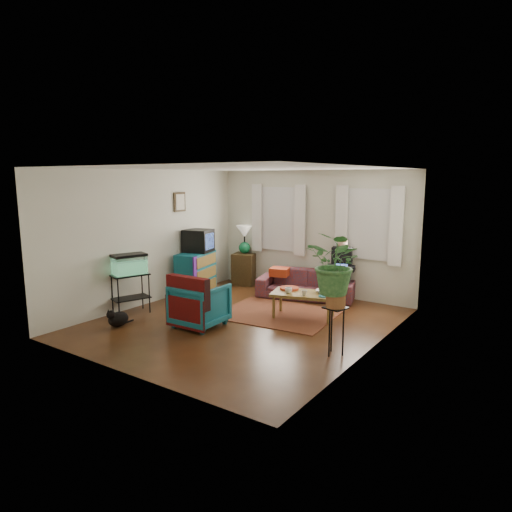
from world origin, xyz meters
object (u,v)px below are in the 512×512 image
Objects in this scene: aquarium_stand at (131,294)px; plant_stand at (335,331)px; coffee_table at (303,305)px; side_table at (245,269)px; dresser at (196,273)px; sofa at (306,280)px; armchair at (200,303)px.

plant_stand is (3.90, 0.29, -0.02)m from aquarium_stand.
aquarium_stand is at bearing -175.81° from plant_stand.
coffee_table is 1.60× the size of plant_stand.
aquarium_stand is (-0.35, -3.05, 0.00)m from side_table.
dresser is 1.36× the size of aquarium_stand.
coffee_table is 1.72m from plant_stand.
plant_stand is (3.89, -1.46, -0.10)m from dresser.
sofa is at bearing 125.83° from plant_stand.
sofa is 2.71× the size of side_table.
aquarium_stand is at bearing -166.48° from coffee_table.
aquarium_stand is 3.91m from plant_stand.
armchair reaches higher than coffee_table.
aquarium_stand reaches higher than plant_stand.
dresser is at bearing -48.40° from armchair.
plant_stand is at bearing -179.41° from armchair.
coffee_table is at bearing -78.96° from sofa.
aquarium_stand is 1.05× the size of plant_stand.
dresser is at bearing 159.60° from coffee_table.
plant_stand is at bearing -37.89° from side_table.
aquarium_stand is (-2.11, -2.76, -0.02)m from sofa.
side_table is at bearing 102.56° from aquarium_stand.
coffee_table is at bearing -32.43° from side_table.
dresser is 0.90× the size of coffee_table.
aquarium_stand is 3.13m from coffee_table.
dresser is 1.75m from aquarium_stand.
plant_stand is (1.79, -2.48, -0.04)m from sofa.
plant_stand is at bearing -62.78° from coffee_table.
dresser reaches higher than plant_stand.
armchair is at bearing -60.47° from dresser.
plant_stand is at bearing -69.75° from sofa.
aquarium_stand is (-0.01, -1.75, -0.08)m from dresser.
armchair is at bearing -118.77° from sofa.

